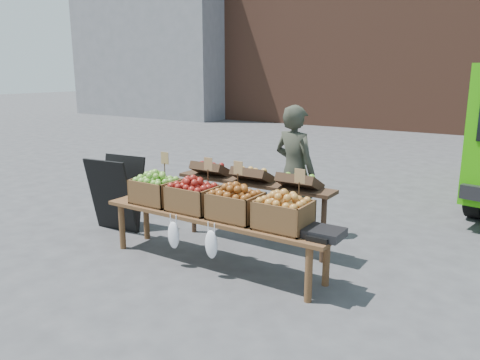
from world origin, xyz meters
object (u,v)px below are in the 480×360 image
Objects in this scene: display_bench at (214,240)px; crate_russet_pears at (193,198)px; crate_golden_apples at (156,191)px; crate_red_apples at (236,206)px; back_table at (253,204)px; weighing_scale at (324,233)px; chalkboard_sign at (116,193)px; crate_green_apples at (283,215)px; vendor at (294,171)px.

crate_russet_pears is (-0.27, 0.00, 0.42)m from display_bench.
crate_golden_apples is (-0.82, 0.00, 0.42)m from display_bench.
crate_russet_pears is at bearing 180.00° from crate_red_apples.
back_table is 4.20× the size of crate_golden_apples.
back_table reaches higher than crate_russet_pears.
weighing_scale is at bearing 0.00° from display_bench.
crate_russet_pears is at bearing -113.47° from back_table.
back_table is at bearing 149.30° from weighing_scale.
back_table is 0.81m from crate_russet_pears.
crate_red_apples reaches higher than weighing_scale.
chalkboard_sign is 1.97× the size of crate_russet_pears.
crate_golden_apples reaches higher than display_bench.
crate_russet_pears and crate_green_apples have the same top height.
weighing_scale is at bearing 0.00° from crate_red_apples.
vendor reaches higher than crate_golden_apples.
chalkboard_sign reaches higher than weighing_scale.
weighing_scale is at bearing 0.00° from crate_golden_apples.
display_bench is 5.40× the size of crate_green_apples.
vendor reaches higher than chalkboard_sign.
vendor is 3.31× the size of crate_russet_pears.
back_table is at bearing 108.25° from crate_red_apples.
display_bench is at bearing -14.85° from chalkboard_sign.
chalkboard_sign is 1.97× the size of crate_red_apples.
crate_green_apples reaches higher than display_bench.
crate_russet_pears is (1.50, -0.25, 0.22)m from chalkboard_sign.
back_table is at bearing 137.56° from crate_green_apples.
vendor is at bearing 112.94° from crate_green_apples.
crate_green_apples is (0.58, -1.38, -0.12)m from vendor.
crate_russet_pears is 1.00× the size of crate_red_apples.
vendor is 0.79× the size of back_table.
vendor is at bearing 22.52° from chalkboard_sign.
chalkboard_sign is 2.62m from crate_green_apples.
back_table is (-0.20, -0.66, -0.31)m from vendor.
crate_red_apples is 1.00× the size of crate_green_apples.
chalkboard_sign is 0.47× the size of back_table.
crate_russet_pears is at bearing 180.00° from display_bench.
display_bench is (-0.04, -0.72, -0.24)m from back_table.
weighing_scale is (1.21, -0.72, 0.09)m from back_table.
display_bench is 7.94× the size of weighing_scale.
crate_golden_apples and crate_red_apples have the same top height.
crate_russet_pears is (0.55, 0.00, 0.00)m from crate_golden_apples.
crate_golden_apples is at bearing -21.62° from chalkboard_sign.
crate_red_apples is (0.24, -0.72, 0.19)m from back_table.
crate_russet_pears is 1.00× the size of crate_green_apples.
back_table reaches higher than weighing_scale.
vendor is at bearing 91.42° from crate_red_apples.
crate_golden_apples is 1.00× the size of crate_russet_pears.
chalkboard_sign is 1.80m from display_bench.
chalkboard_sign is at bearing 175.27° from weighing_scale.
crate_red_apples is at bearing 0.00° from crate_golden_apples.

